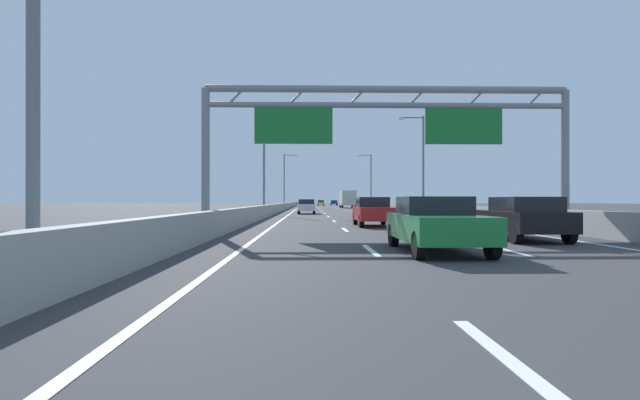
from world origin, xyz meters
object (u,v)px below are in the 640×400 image
Objects in this scene: yellow_car at (321,203)px; blue_car at (334,203)px; streetlamp_left_mid at (266,158)px; streetlamp_left_far at (286,177)px; green_car at (436,223)px; black_car at (519,217)px; streetlamp_right_far at (370,178)px; white_car at (307,206)px; sign_gantry at (385,121)px; box_truck at (348,199)px; orange_car at (370,205)px; streetlamp_right_mid at (421,158)px; red_car at (373,211)px.

blue_car is (3.72, 5.94, -0.02)m from yellow_car.
streetlamp_left_mid is 1.00× the size of streetlamp_left_far.
streetlamp_left_mid reaches higher than green_car.
streetlamp_left_far is at bearing 99.12° from black_car.
black_car is (-3.79, -69.42, -4.65)m from streetlamp_right_far.
yellow_car is at bearing 87.44° from white_car.
black_car is (3.76, -4.94, -4.06)m from sign_gantry.
box_truck is (-0.10, 69.84, 0.92)m from black_car.
orange_car is (11.28, 10.31, -4.63)m from streetlamp_left_mid.
streetlamp_left_mid is 6.21m from white_car.
orange_car is 73.66m from blue_car.
orange_car is 11.58m from white_car.
streetlamp_left_far is 31.19m from orange_car.
black_car is (11.14, -30.40, -4.65)m from streetlamp_left_mid.
streetlamp_left_far is 39.96m from yellow_car.
streetlamp_right_far is 39.47m from white_car.
green_car is 5.39m from black_car.
sign_gantry is 26.56m from streetlamp_right_mid.
streetlamp_right_mid is at bearing -7.33° from white_car.
box_truck reaches higher than white_car.
yellow_car is (-0.12, 103.49, -4.08)m from sign_gantry.
blue_car is (-0.16, 114.37, -0.03)m from black_car.
streetlamp_right_far is at bearing 82.75° from orange_car.
black_car reaches higher than green_car.
white_car is at bearing -106.43° from streetlamp_right_far.
box_truck is (3.77, -38.60, 0.93)m from yellow_car.
streetlamp_left_mid is 1.20× the size of box_truck.
orange_car is 1.12× the size of blue_car.
streetlamp_right_mid is at bearing 82.89° from black_car.
streetlamp_right_far is 2.30× the size of red_car.
blue_car is 44.55m from box_truck.
white_car is 38.70m from box_truck.
streetlamp_right_far is at bearing 90.00° from streetlamp_right_mid.
green_car is 0.99× the size of yellow_car.
red_car reaches higher than green_car.
streetlamp_right_far reaches higher than green_car.
sign_gantry reaches higher than white_car.
blue_car is (3.63, 105.61, -0.05)m from red_car.
streetlamp_right_mid is at bearing -84.36° from box_truck.
sign_gantry reaches higher than black_car.
streetlamp_right_mid reaches higher than yellow_car.
orange_car reaches higher than white_car.
streetlamp_right_far is (14.93, 0.00, 0.00)m from streetlamp_left_far.
streetlamp_right_far reaches higher than blue_car.
streetlamp_left_far is 2.17× the size of white_car.
streetlamp_right_far is at bearing -6.16° from box_truck.
box_truck is (-0.24, 29.13, 0.90)m from orange_car.
white_car is at bearing 97.50° from sign_gantry.
streetlamp_right_far is 1.20× the size of box_truck.
streetlamp_right_far is at bearing 0.00° from streetlamp_left_far.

